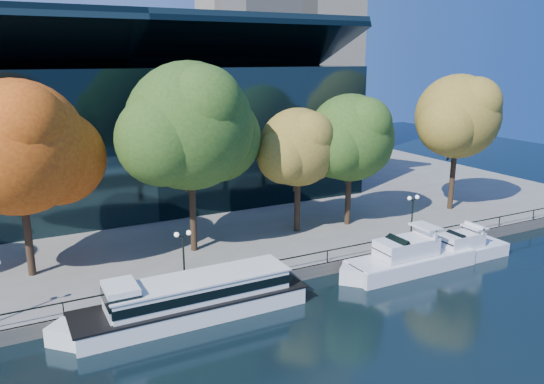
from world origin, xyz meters
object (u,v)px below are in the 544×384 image
tree_5 (459,118)px  cruiser_far (461,249)px  tour_boat (187,298)px  tree_2 (193,129)px  lamp_2 (413,207)px  tree_1 (21,150)px  cruiser_near (406,258)px  tree_3 (300,149)px  tree_4 (352,140)px  lamp_1 (183,245)px

tree_5 → cruiser_far: bearing=-132.3°
tour_boat → tree_2: 14.32m
tree_5 → lamp_2: (-10.71, -5.49, -6.83)m
tree_1 → cruiser_near: bearing=-21.7°
tree_1 → lamp_2: 32.39m
tree_2 → tree_5: 28.99m
tree_5 → tree_3: bearing=176.3°
tree_3 → tree_5: (18.61, -1.20, 1.94)m
cruiser_far → tree_4: (-4.41, 10.28, 8.43)m
tour_boat → tree_2: size_ratio=1.09×
lamp_1 → lamp_2: (21.44, 0.00, 0.00)m
cruiser_near → tree_1: tree_1 is taller
cruiser_far → tree_4: 14.01m
tree_1 → tree_5: bearing=-1.9°
cruiser_near → tree_3: 13.67m
cruiser_near → tree_4: (1.51, 10.06, 8.27)m
lamp_2 → cruiser_near: bearing=-135.5°
tree_2 → tree_5: (28.97, -0.74, -0.59)m
cruiser_near → cruiser_far: (5.92, -0.22, -0.16)m
lamp_1 → tree_1: bearing=144.1°
cruiser_near → lamp_1: bearing=167.6°
cruiser_near → tree_3: (-3.98, 10.54, 7.74)m
tree_1 → tree_5: tree_1 is taller
tree_4 → tree_5: 13.22m
tree_5 → lamp_1: size_ratio=3.57×
tree_3 → tree_1: bearing=179.5°
tour_boat → lamp_2: (22.36, 3.15, 2.59)m
tour_boat → tree_1: 16.09m
cruiser_far → tree_3: tree_3 is taller
cruiser_far → tree_1: size_ratio=0.64×
cruiser_far → lamp_1: bearing=170.1°
tree_1 → tree_2: (12.70, -0.67, 0.84)m
tour_boat → tree_1: bearing=130.6°
tree_2 → tree_4: bearing=-0.1°
cruiser_far → tree_4: size_ratio=0.74×
tree_5 → tour_boat: bearing=-165.4°
cruiser_near → tree_2: (-14.34, 10.09, 10.26)m
cruiser_near → lamp_1: (-17.52, 3.86, 2.85)m
tree_1 → tree_4: (28.55, -0.69, -1.16)m
tree_1 → lamp_1: 13.47m
cruiser_near → cruiser_far: bearing=-2.2°
tour_boat → cruiser_far: bearing=-2.2°
cruiser_far → tree_1: (-32.96, 10.97, 9.59)m
tour_boat → tree_5: size_ratio=1.20×
tree_2 → tree_4: size_ratio=1.24×
lamp_2 → lamp_1: bearing=180.0°
tree_1 → lamp_2: bearing=-12.6°
tour_boat → tree_5: tree_5 is taller
tree_5 → lamp_2: size_ratio=3.57×
tree_4 → lamp_1: tree_4 is taller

